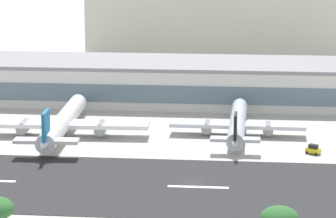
% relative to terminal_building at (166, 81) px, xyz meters
% --- Properties ---
extents(ground_plane, '(1400.00, 1400.00, 0.00)m').
position_rel_terminal_building_xyz_m(ground_plane, '(13.12, -76.48, -5.85)').
color(ground_plane, '#B2AFA8').
extents(runway_strip, '(800.00, 37.92, 0.08)m').
position_rel_terminal_building_xyz_m(runway_strip, '(13.12, -80.31, -5.81)').
color(runway_strip, '#262628').
rests_on(runway_strip, ground_plane).
extents(runway_centreline_dash_4, '(12.00, 1.20, 0.01)m').
position_rel_terminal_building_xyz_m(runway_centreline_dash_4, '(14.23, -80.31, -5.77)').
color(runway_centreline_dash_4, white).
rests_on(runway_centreline_dash_4, runway_strip).
extents(terminal_building, '(214.40, 28.69, 11.70)m').
position_rel_terminal_building_xyz_m(terminal_building, '(0.00, 0.00, 0.00)').
color(terminal_building, silver).
rests_on(terminal_building, ground_plane).
extents(airliner_blue_tail_gate_0, '(41.98, 50.12, 10.46)m').
position_rel_terminal_building_xyz_m(airliner_blue_tail_gate_0, '(-20.88, -44.12, -2.52)').
color(airliner_blue_tail_gate_0, silver).
rests_on(airliner_blue_tail_gate_0, ground_plane).
extents(airliner_black_tail_gate_1, '(32.80, 44.28, 9.24)m').
position_rel_terminal_building_xyz_m(airliner_black_tail_gate_1, '(21.09, -39.20, -2.90)').
color(airliner_black_tail_gate_1, silver).
rests_on(airliner_black_tail_gate_1, ground_plane).
extents(service_baggage_tug_1, '(3.55, 3.13, 2.20)m').
position_rel_terminal_building_xyz_m(service_baggage_tug_1, '(38.24, -53.55, -4.81)').
color(service_baggage_tug_1, gold).
rests_on(service_baggage_tug_1, ground_plane).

